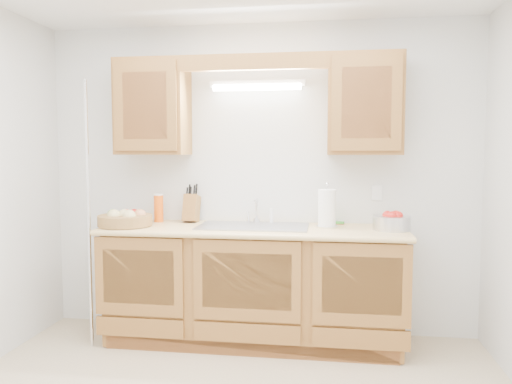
% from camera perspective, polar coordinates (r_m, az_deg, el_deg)
% --- Properties ---
extents(room, '(3.52, 3.50, 2.50)m').
position_cam_1_polar(room, '(2.61, -4.25, -0.29)').
color(room, '#C6B48F').
rests_on(room, ground).
extents(base_cabinets, '(2.20, 0.60, 0.86)m').
position_cam_1_polar(base_cabinets, '(3.92, -0.33, -10.67)').
color(base_cabinets, brown).
rests_on(base_cabinets, ground).
extents(countertop, '(2.30, 0.63, 0.04)m').
position_cam_1_polar(countertop, '(3.81, -0.37, -4.33)').
color(countertop, '#E0BD75').
rests_on(countertop, base_cabinets).
extents(upper_cabinet_left, '(0.55, 0.33, 0.75)m').
position_cam_1_polar(upper_cabinet_left, '(4.13, -11.68, 9.42)').
color(upper_cabinet_left, brown).
rests_on(upper_cabinet_left, room).
extents(upper_cabinet_right, '(0.55, 0.33, 0.75)m').
position_cam_1_polar(upper_cabinet_right, '(3.90, 12.30, 9.70)').
color(upper_cabinet_right, brown).
rests_on(upper_cabinet_right, room).
extents(valance, '(2.20, 0.05, 0.12)m').
position_cam_1_polar(valance, '(3.83, -0.37, 14.66)').
color(valance, brown).
rests_on(valance, room).
extents(fluorescent_fixture, '(0.76, 0.08, 0.08)m').
position_cam_1_polar(fluorescent_fixture, '(4.03, 0.12, 12.09)').
color(fluorescent_fixture, white).
rests_on(fluorescent_fixture, room).
extents(sink, '(0.84, 0.46, 0.36)m').
position_cam_1_polar(sink, '(3.84, -0.32, -5.05)').
color(sink, '#9E9EA3').
rests_on(sink, countertop).
extents(wire_shelf_pole, '(0.03, 0.03, 2.00)m').
position_cam_1_polar(wire_shelf_pole, '(3.92, -18.58, -2.55)').
color(wire_shelf_pole, silver).
rests_on(wire_shelf_pole, ground).
extents(outlet_plate, '(0.08, 0.01, 0.12)m').
position_cam_1_polar(outlet_plate, '(4.06, 13.67, -0.07)').
color(outlet_plate, white).
rests_on(outlet_plate, room).
extents(fruit_basket, '(0.45, 0.45, 0.13)m').
position_cam_1_polar(fruit_basket, '(3.98, -14.72, -2.97)').
color(fruit_basket, olive).
rests_on(fruit_basket, countertop).
extents(knife_block, '(0.12, 0.19, 0.32)m').
position_cam_1_polar(knife_block, '(4.11, -7.39, -1.81)').
color(knife_block, brown).
rests_on(knife_block, countertop).
extents(orange_canister, '(0.09, 0.09, 0.23)m').
position_cam_1_polar(orange_canister, '(4.16, -11.07, -1.78)').
color(orange_canister, '#EF590D').
rests_on(orange_canister, countertop).
extents(soap_bottle, '(0.10, 0.10, 0.21)m').
position_cam_1_polar(soap_bottle, '(4.14, -7.30, -1.89)').
color(soap_bottle, blue).
rests_on(soap_bottle, countertop).
extents(sponge, '(0.11, 0.08, 0.02)m').
position_cam_1_polar(sponge, '(4.02, 9.29, -3.52)').
color(sponge, '#CC333F').
rests_on(sponge, countertop).
extents(paper_towel, '(0.16, 0.16, 0.34)m').
position_cam_1_polar(paper_towel, '(3.83, 8.11, -1.89)').
color(paper_towel, silver).
rests_on(paper_towel, countertop).
extents(apple_bowl, '(0.29, 0.29, 0.14)m').
position_cam_1_polar(apple_bowl, '(3.79, 15.27, -3.29)').
color(apple_bowl, silver).
rests_on(apple_bowl, countertop).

